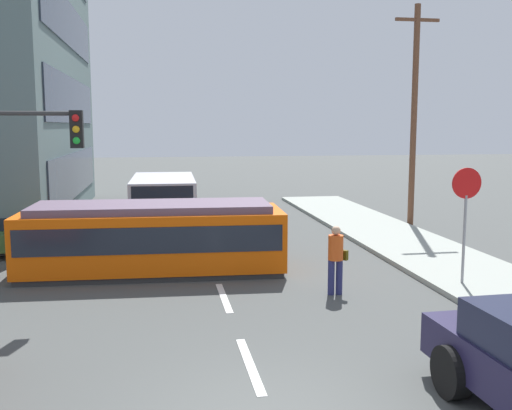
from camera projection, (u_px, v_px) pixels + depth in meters
name	position (u px, v px, depth m)	size (l,w,h in m)	color
ground_plane	(209.00, 260.00, 17.80)	(120.00, 120.00, 0.00)	#474948
sidewalk_curb_right	(489.00, 282.00, 14.99)	(3.20, 36.00, 0.14)	#989E94
lane_stripe_1	(250.00, 365.00, 9.98)	(0.16, 2.40, 0.01)	silver
lane_stripe_2	(224.00, 297.00, 13.89)	(0.16, 2.40, 0.01)	silver
lane_stripe_3	(198.00, 232.00, 22.50)	(0.16, 2.40, 0.01)	silver
lane_stripe_4	(190.00, 210.00, 28.36)	(0.16, 2.40, 0.01)	silver
streetcar_tram	(153.00, 237.00, 16.23)	(7.20, 2.82, 1.92)	#E85407
city_bus	(163.00, 197.00, 24.25)	(2.64, 5.60, 1.93)	#AAAAB7
pedestrian_crossing	(336.00, 256.00, 14.05)	(0.50, 0.36, 1.67)	navy
parked_sedan_mid	(32.00, 229.00, 19.50)	(2.10, 4.03, 1.19)	#395C29
stop_sign	(466.00, 201.00, 14.42)	(0.76, 0.07, 2.88)	gray
traffic_light_mast	(14.00, 165.00, 13.04)	(2.69, 0.33, 4.51)	#333333
utility_pole_mid	(414.00, 113.00, 23.41)	(1.80, 0.24, 8.74)	brown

